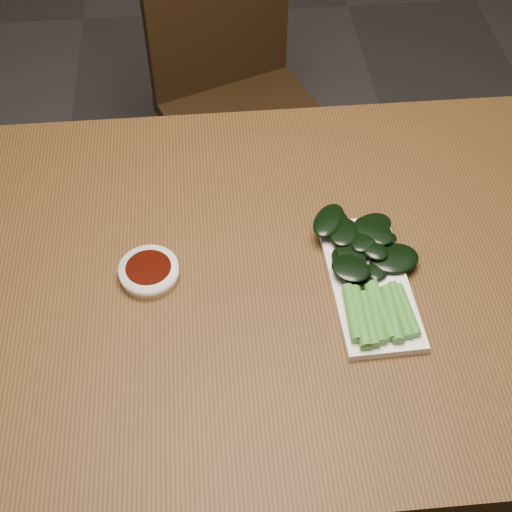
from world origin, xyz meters
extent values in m
plane|color=#333030|center=(0.00, 0.00, 0.00)|extent=(6.00, 6.00, 0.00)
cube|color=#4A2F15|center=(0.00, 0.00, 0.73)|extent=(1.40, 0.80, 0.04)
cube|color=black|center=(0.03, 0.74, 0.43)|extent=(0.50, 0.50, 0.04)
cylinder|color=black|center=(-0.06, 0.53, 0.21)|extent=(0.04, 0.04, 0.41)
cylinder|color=black|center=(0.24, 0.65, 0.21)|extent=(0.04, 0.04, 0.41)
cylinder|color=black|center=(-0.18, 0.84, 0.21)|extent=(0.04, 0.04, 0.41)
cylinder|color=black|center=(0.13, 0.95, 0.21)|extent=(0.04, 0.04, 0.41)
cube|color=black|center=(-0.03, 0.90, 0.67)|extent=(0.37, 0.17, 0.44)
cylinder|color=white|center=(-0.18, 0.00, 0.76)|extent=(0.09, 0.09, 0.02)
cylinder|color=#310A04|center=(-0.18, 0.00, 0.77)|extent=(0.07, 0.07, 0.00)
cube|color=white|center=(0.16, -0.05, 0.76)|extent=(0.13, 0.27, 0.01)
cylinder|color=#3F852E|center=(0.12, -0.11, 0.77)|extent=(0.02, 0.10, 0.02)
cylinder|color=#3F852E|center=(0.13, -0.12, 0.77)|extent=(0.02, 0.11, 0.02)
cylinder|color=#3F852E|center=(0.14, -0.12, 0.77)|extent=(0.02, 0.09, 0.02)
cylinder|color=#3F852E|center=(0.15, -0.11, 0.77)|extent=(0.02, 0.10, 0.02)
cylinder|color=#3F852E|center=(0.16, -0.11, 0.77)|extent=(0.03, 0.10, 0.02)
cylinder|color=#3F852E|center=(0.18, -0.12, 0.77)|extent=(0.02, 0.10, 0.02)
cylinder|color=#3F852E|center=(0.19, -0.11, 0.77)|extent=(0.02, 0.10, 0.02)
cylinder|color=#3F852E|center=(0.20, -0.11, 0.77)|extent=(0.02, 0.09, 0.02)
ellipsoid|color=black|center=(0.12, -0.01, 0.77)|extent=(0.05, 0.05, 0.01)
ellipsoid|color=black|center=(0.18, 0.04, 0.78)|extent=(0.08, 0.09, 0.01)
ellipsoid|color=black|center=(0.20, 0.03, 0.78)|extent=(0.05, 0.04, 0.01)
ellipsoid|color=black|center=(0.16, 0.02, 0.78)|extent=(0.06, 0.06, 0.01)
ellipsoid|color=black|center=(0.12, 0.07, 0.78)|extent=(0.05, 0.05, 0.01)
ellipsoid|color=black|center=(0.11, 0.07, 0.78)|extent=(0.08, 0.09, 0.01)
ellipsoid|color=black|center=(0.17, 0.00, 0.78)|extent=(0.06, 0.06, 0.01)
ellipsoid|color=black|center=(0.20, -0.01, 0.77)|extent=(0.09, 0.07, 0.01)
ellipsoid|color=black|center=(0.13, -0.03, 0.78)|extent=(0.08, 0.08, 0.01)
ellipsoid|color=black|center=(0.17, 0.02, 0.77)|extent=(0.06, 0.06, 0.01)
ellipsoid|color=black|center=(0.16, 0.03, 0.77)|extent=(0.04, 0.05, 0.01)
ellipsoid|color=black|center=(0.15, 0.03, 0.78)|extent=(0.06, 0.07, 0.01)
ellipsoid|color=black|center=(0.18, 0.05, 0.77)|extent=(0.10, 0.09, 0.01)
ellipsoid|color=black|center=(0.12, 0.05, 0.78)|extent=(0.06, 0.06, 0.01)
ellipsoid|color=black|center=(0.13, 0.04, 0.78)|extent=(0.07, 0.07, 0.01)
ellipsoid|color=black|center=(0.20, -0.02, 0.77)|extent=(0.06, 0.05, 0.01)
ellipsoid|color=black|center=(0.13, 0.01, 0.77)|extent=(0.06, 0.06, 0.01)
ellipsoid|color=black|center=(0.14, 0.00, 0.78)|extent=(0.06, 0.07, 0.01)
ellipsoid|color=black|center=(0.13, -0.04, 0.77)|extent=(0.03, 0.04, 0.01)
ellipsoid|color=black|center=(0.17, -0.03, 0.77)|extent=(0.05, 0.05, 0.01)
ellipsoid|color=black|center=(0.13, -0.06, 0.77)|extent=(0.04, 0.04, 0.01)
ellipsoid|color=black|center=(0.15, -0.05, 0.77)|extent=(0.03, 0.04, 0.01)
camera|label=1|loc=(-0.08, -0.71, 1.64)|focal=50.00mm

